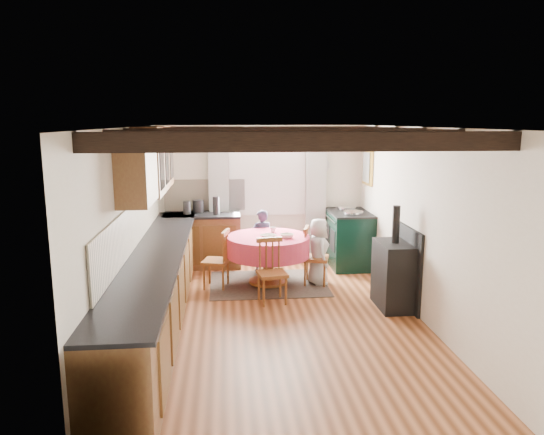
{
  "coord_description": "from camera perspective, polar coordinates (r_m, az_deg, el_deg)",
  "views": [
    {
      "loc": [
        -0.65,
        -6.09,
        2.48
      ],
      "look_at": [
        0.0,
        0.8,
        1.15
      ],
      "focal_mm": 33.46,
      "sensor_mm": 36.0,
      "label": 1
    }
  ],
  "objects": [
    {
      "name": "splash_back",
      "position": [
        8.92,
        -7.58,
        2.53
      ],
      "size": [
        1.4,
        0.02,
        0.55
      ],
      "primitive_type": "cube",
      "color": "beige",
      "rests_on": "wall_back"
    },
    {
      "name": "beam_d",
      "position": [
        7.13,
        -0.15,
        9.5
      ],
      "size": [
        3.6,
        0.16,
        0.16
      ],
      "primitive_type": "cube",
      "color": "black",
      "rests_on": "ceiling"
    },
    {
      "name": "wall_right",
      "position": [
        6.69,
        16.2,
        -0.59
      ],
      "size": [
        0.0,
        5.5,
        2.4
      ],
      "primitive_type": "cube",
      "color": "silver",
      "rests_on": "ground"
    },
    {
      "name": "window_frame",
      "position": [
        8.9,
        -0.53,
        5.2
      ],
      "size": [
        1.34,
        0.03,
        1.54
      ],
      "primitive_type": "cube",
      "color": "white",
      "rests_on": "wall_back"
    },
    {
      "name": "wall_left",
      "position": [
        6.33,
        -15.74,
        -1.2
      ],
      "size": [
        0.0,
        5.5,
        2.4
      ],
      "primitive_type": "cube",
      "color": "silver",
      "rests_on": "ground"
    },
    {
      "name": "base_cabinet_back",
      "position": [
        8.79,
        -7.85,
        -2.65
      ],
      "size": [
        1.3,
        0.6,
        0.88
      ],
      "primitive_type": "cube",
      "color": "brown",
      "rests_on": "floor"
    },
    {
      "name": "chair_left",
      "position": [
        7.65,
        -6.34,
        -4.65
      ],
      "size": [
        0.48,
        0.46,
        0.89
      ],
      "primitive_type": null,
      "rotation": [
        0.0,
        0.0,
        -1.81
      ],
      "color": "brown",
      "rests_on": "floor"
    },
    {
      "name": "canister_tall",
      "position": [
        8.68,
        -9.55,
        1.11
      ],
      "size": [
        0.13,
        0.13,
        0.22
      ],
      "primitive_type": "cylinder",
      "color": "#262628",
      "rests_on": "worktop_back"
    },
    {
      "name": "dining_table",
      "position": [
        7.76,
        -0.42,
        -4.83
      ],
      "size": [
        1.26,
        1.26,
        0.76
      ],
      "primitive_type": null,
      "color": "#D74143",
      "rests_on": "floor"
    },
    {
      "name": "splash_left",
      "position": [
        6.62,
        -15.11,
        -0.66
      ],
      "size": [
        0.02,
        4.5,
        0.55
      ],
      "primitive_type": "cube",
      "color": "beige",
      "rests_on": "wall_left"
    },
    {
      "name": "curtain_right",
      "position": [
        9.0,
        4.93,
        2.0
      ],
      "size": [
        0.35,
        0.1,
        2.1
      ],
      "primitive_type": "cube",
      "color": "#9C9C9C",
      "rests_on": "wall_back"
    },
    {
      "name": "base_cabinet_left",
      "position": [
        6.48,
        -12.76,
        -7.75
      ],
      "size": [
        0.6,
        5.3,
        0.88
      ],
      "primitive_type": "cube",
      "color": "brown",
      "rests_on": "floor"
    },
    {
      "name": "wall_front",
      "position": [
        3.64,
        5.32,
        -9.75
      ],
      "size": [
        3.6,
        0.0,
        2.4
      ],
      "primitive_type": "cube",
      "color": "silver",
      "rests_on": "ground"
    },
    {
      "name": "curtain_rod",
      "position": [
        8.78,
        -0.49,
        9.04
      ],
      "size": [
        2.0,
        0.03,
        0.03
      ],
      "primitive_type": "cylinder",
      "rotation": [
        0.0,
        1.57,
        0.0
      ],
      "color": "black",
      "rests_on": "wall_back"
    },
    {
      "name": "beam_b",
      "position": [
        5.14,
        1.9,
        8.98
      ],
      "size": [
        3.6,
        0.16,
        0.16
      ],
      "primitive_type": "cube",
      "color": "black",
      "rests_on": "ceiling"
    },
    {
      "name": "wall_back",
      "position": [
        8.96,
        -1.17,
        2.65
      ],
      "size": [
        3.6,
        0.0,
        2.4
      ],
      "primitive_type": "cube",
      "color": "silver",
      "rests_on": "ground"
    },
    {
      "name": "bowl_a",
      "position": [
        7.52,
        -0.43,
        -2.15
      ],
      "size": [
        0.31,
        0.31,
        0.05
      ],
      "primitive_type": "imported",
      "rotation": [
        0.0,
        0.0,
        2.23
      ],
      "color": "silver",
      "rests_on": "dining_table"
    },
    {
      "name": "wall_cabinet_glass",
      "position": [
        7.38,
        -13.09,
        6.47
      ],
      "size": [
        0.34,
        1.8,
        0.9
      ],
      "primitive_type": "cube",
      "color": "brown",
      "rests_on": "wall_left"
    },
    {
      "name": "child_right",
      "position": [
        7.78,
        5.23,
        -3.83
      ],
      "size": [
        0.37,
        0.53,
        1.02
      ],
      "primitive_type": "imported",
      "rotation": [
        0.0,
        0.0,
        1.67
      ],
      "color": "silver",
      "rests_on": "floor"
    },
    {
      "name": "cast_iron_stove",
      "position": [
        6.93,
        13.61,
        -4.37
      ],
      "size": [
        0.42,
        0.69,
        1.39
      ],
      "primitive_type": null,
      "color": "black",
      "rests_on": "floor"
    },
    {
      "name": "canister_wide",
      "position": [
        8.8,
        -8.28,
        1.26
      ],
      "size": [
        0.2,
        0.2,
        0.22
      ],
      "primitive_type": "cylinder",
      "color": "#262628",
      "rests_on": "worktop_back"
    },
    {
      "name": "child_far",
      "position": [
        8.41,
        -1.17,
        -2.61
      ],
      "size": [
        0.43,
        0.33,
        1.04
      ],
      "primitive_type": "imported",
      "rotation": [
        0.0,
        0.0,
        3.37
      ],
      "color": "#2A293E",
      "rests_on": "floor"
    },
    {
      "name": "worktop_back",
      "position": [
        8.68,
        -7.93,
        0.27
      ],
      "size": [
        1.3,
        0.64,
        0.04
      ],
      "primitive_type": "cube",
      "color": "black",
      "rests_on": "base_cabinet_back"
    },
    {
      "name": "ceiling",
      "position": [
        6.13,
        0.71,
        10.13
      ],
      "size": [
        3.6,
        5.5,
        0.0
      ],
      "primitive_type": "cube",
      "color": "white",
      "rests_on": "ground"
    },
    {
      "name": "window_pane",
      "position": [
        8.91,
        -0.53,
        5.2
      ],
      "size": [
        1.2,
        0.01,
        1.4
      ],
      "primitive_type": "cube",
      "color": "white",
      "rests_on": "wall_back"
    },
    {
      "name": "beam_c",
      "position": [
        6.13,
        0.71,
        9.29
      ],
      "size": [
        3.6,
        0.16,
        0.16
      ],
      "primitive_type": "cube",
      "color": "black",
      "rests_on": "ceiling"
    },
    {
      "name": "wall_cabinet_solid",
      "position": [
        5.91,
        -14.97,
        4.87
      ],
      "size": [
        0.34,
        0.9,
        0.7
      ],
      "primitive_type": "cube",
      "color": "brown",
      "rests_on": "wall_left"
    },
    {
      "name": "canister_slim",
      "position": [
        8.54,
        -6.31,
        1.32
      ],
      "size": [
        0.11,
        0.11,
        0.31
      ],
      "primitive_type": "cylinder",
      "color": "#262628",
      "rests_on": "worktop_back"
    },
    {
      "name": "curtain_left",
      "position": [
        8.85,
        -5.97,
        1.84
      ],
      "size": [
        0.35,
        0.1,
        2.1
      ],
      "primitive_type": "cube",
      "color": "#9C9C9C",
      "rests_on": "wall_back"
    },
    {
      "name": "chair_near",
      "position": [
        6.97,
        0.02,
        -6.08
      ],
      "size": [
        0.44,
        0.46,
        0.89
      ],
      "primitive_type": null,
      "rotation": [
        0.0,
        0.0,
        0.16
      ],
      "color": "brown",
      "rests_on": "floor"
    },
    {
      "name": "cup",
      "position": [
        7.91,
        0.11,
        -1.38
      ],
      "size": [
        0.12,
        0.12,
        0.09
      ],
      "primitive_type": "imported",
      "rotation": [
        0.0,
        0.0,
        3.57
      ],
      "color": "silver",
      "rests_on": "dining_table"
    },
    {
      "name": "wall_plate",
      "position": [
        9.01,
        5.54,
        5.85
      ],
      "size": [
        0.3,
        0.02,
        0.3
      ],
      "primitive_type": "cylinder",
      "rotation": [
        1.57,
        0.0,
        0.0
      ],
      "color": "silver",
      "rests_on": "wall_back"
    },
    {
      "name": "bowl_b",
      "position": [
        7.55,
        1.71,
        -2.09
      ],
      "size": [
        0.25,
        0.25,
        0.06
      ],
      "primitive_type": "imported",
      "rotation": [
        0.0,
        0.0,
        5.01
      ],
      "color": "silver",
      "rests_on": "dining_table"
    },
    {
      "name": "rug",
      "position": [
        7.87,
        -0.42,
        -7.44
      ],
      "size": [
        1.77,
        1.38,
        0.01
      ],
      "primitive_type": "cube",
      "color": "brown",
      "rests_on": "floor"
    },
    {
      "name": "aga_range",
      "position": [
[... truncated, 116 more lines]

